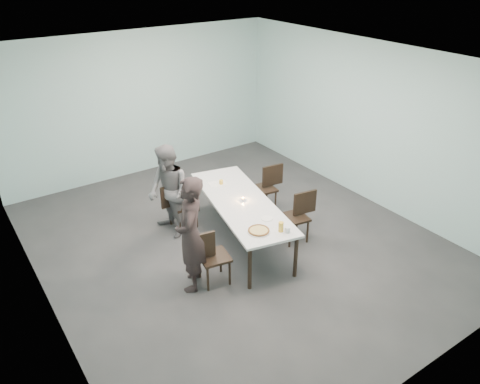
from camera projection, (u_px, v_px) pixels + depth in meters
ground at (235, 241)px, 7.90m from camera, size 7.00×7.00×0.00m
room_shell at (234, 127)px, 6.96m from camera, size 6.02×7.02×3.01m
table at (241, 204)px, 7.61m from camera, size 1.42×2.73×0.75m
chair_near_left at (209, 254)px, 6.70m from camera, size 0.64×0.48×0.87m
chair_far_left at (179, 202)px, 8.07m from camera, size 0.61×0.43×0.87m
chair_near_right at (299, 213)px, 7.74m from camera, size 0.64×0.48×0.87m
chair_far_right at (267, 184)px, 8.67m from camera, size 0.64×0.47×0.87m
diner_near at (191, 235)px, 6.48m from camera, size 0.70×0.76×1.74m
diner_far at (168, 192)px, 7.76m from camera, size 0.63×0.80×1.60m
pizza at (259, 231)px, 6.76m from camera, size 0.34×0.34×0.04m
side_plate at (267, 218)px, 7.09m from camera, size 0.18×0.18×0.01m
beer_glass at (281, 227)px, 6.74m from camera, size 0.08×0.08×0.15m
water_tumbler at (287, 230)px, 6.73m from camera, size 0.08×0.08×0.09m
tealight at (243, 199)px, 7.59m from camera, size 0.06×0.06×0.05m
amber_tumbler at (221, 182)px, 8.10m from camera, size 0.07×0.07×0.08m
menu at (218, 184)px, 8.14m from camera, size 0.34×0.28×0.01m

